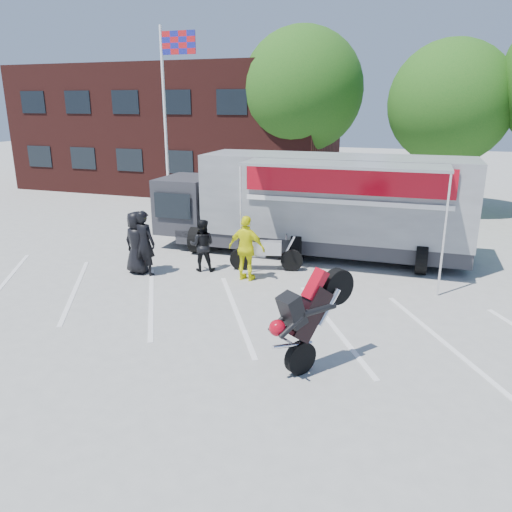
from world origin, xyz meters
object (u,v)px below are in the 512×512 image
Objects in this scene: stunt_bike_rider at (327,363)px; tree_mid at (450,103)px; transporter_truck at (318,255)px; parked_motorcycle at (266,270)px; spectator_leather_c at (202,245)px; flagpole at (169,101)px; spectator_leather_b at (144,243)px; spectator_hivis at (247,248)px; tree_left at (302,90)px; spectator_leather_a at (137,243)px.

tree_mid is at bearing 118.91° from stunt_bike_rider.
tree_mid reaches higher than stunt_bike_rider.
tree_mid is 0.73× the size of transporter_truck.
spectator_leather_c is (-1.84, -0.65, 0.81)m from parked_motorcycle.
parked_motorcycle is (6.15, -5.68, -5.05)m from flagpole.
spectator_leather_b is at bearing -141.06° from transporter_truck.
spectator_hivis is at bearing -114.60° from tree_mid.
spectator_hivis is (5.89, -6.70, -4.10)m from flagpole.
flagpole is at bearing -125.28° from tree_left.
spectator_hivis is (-1.42, -3.16, 0.95)m from transporter_truck.
tree_mid is at bearing -136.16° from spectator_leather_c.
tree_mid is at bearing 23.97° from flagpole.
parked_motorcycle is 1.42m from spectator_hivis.
parked_motorcycle is at bearing 156.62° from stunt_bike_rider.
spectator_leather_b reaches higher than spectator_leather_a.
tree_left reaches higher than spectator_hivis.
spectator_hivis is (3.33, 0.48, 0.00)m from spectator_leather_a.
parked_motorcycle is at bearing -175.16° from spectator_leather_c.
tree_left is at bearing 171.87° from tree_mid.
spectator_leather_a is at bearing 11.08° from spectator_leather_c.
tree_mid reaches higher than spectator_leather_a.
parked_motorcycle is 5.88m from stunt_bike_rider.
tree_mid reaches higher than spectator_leather_b.
spectator_leather_b is 1.03× the size of spectator_hivis.
spectator_leather_b is (-3.28, -1.59, 0.99)m from parked_motorcycle.
tree_left is 14.11m from spectator_leather_b.
flagpole is at bearing -156.03° from tree_mid.
spectator_leather_c is at bearing -8.78° from spectator_hivis.
spectator_hivis is at bearing -48.70° from flagpole.
tree_mid is (7.00, -1.00, -0.62)m from tree_left.
spectator_leather_b reaches higher than spectator_hivis.
flagpole is 4.96× the size of spectator_leather_c.
spectator_hivis reaches higher than spectator_leather_c.
spectator_leather_b reaches higher than transporter_truck.
tree_left is 13.22m from spectator_leather_c.
spectator_hivis is at bearing -163.28° from spectator_leather_b.
transporter_truck is 5.33× the size of spectator_leather_b.
flagpole reaches higher than stunt_bike_rider.
transporter_truck is 4.18m from spectator_leather_c.
tree_left is at bearing -85.43° from spectator_leather_a.
tree_left is 7.10m from tree_mid.
flagpole is 8.76m from spectator_leather_c.
tree_mid is 3.52× the size of stunt_bike_rider.
parked_motorcycle is 1.16× the size of spectator_leather_b.
tree_mid is 16.67m from stunt_bike_rider.
spectator_leather_b is 1.73m from spectator_leather_c.
spectator_leather_a is at bearing -125.50° from tree_mid.
tree_mid is 13.47m from spectator_hivis.
spectator_leather_a is (2.56, -7.18, -4.10)m from flagpole.
spectator_leather_c is (-4.77, 4.44, 0.81)m from stunt_bike_rider.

